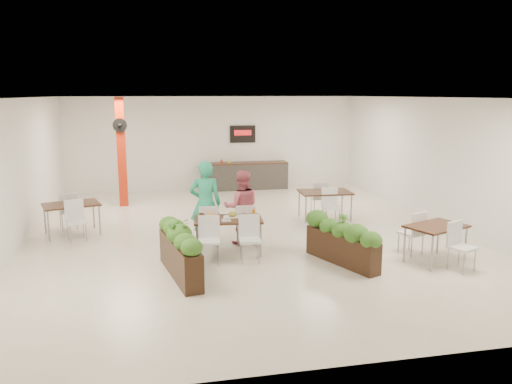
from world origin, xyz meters
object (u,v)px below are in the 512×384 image
(planter_left, at_px, (180,248))
(side_table_c, at_px, (436,232))
(side_table_a, at_px, (71,208))
(side_table_b, at_px, (325,195))
(diner_woman, at_px, (242,207))
(main_table, at_px, (228,224))
(diner_man, at_px, (205,204))
(red_column, at_px, (122,151))
(service_counter, at_px, (244,175))
(planter_right, at_px, (342,239))

(planter_left, xyz_separation_m, side_table_c, (4.99, -0.24, 0.09))
(side_table_a, xyz_separation_m, side_table_b, (6.36, 0.22, 0.01))
(diner_woman, bearing_deg, side_table_b, -139.84)
(main_table, height_order, diner_man, diner_man)
(main_table, distance_m, side_table_b, 3.80)
(red_column, height_order, diner_man, red_column)
(service_counter, distance_m, side_table_b, 4.79)
(service_counter, height_order, planter_right, service_counter)
(diner_man, height_order, planter_right, diner_man)
(diner_woman, distance_m, planter_right, 2.44)
(diner_man, height_order, diner_woman, diner_man)
(service_counter, height_order, diner_woman, service_counter)
(service_counter, bearing_deg, diner_man, -107.72)
(diner_man, distance_m, side_table_c, 4.79)
(service_counter, relative_size, planter_left, 1.44)
(diner_woman, xyz_separation_m, side_table_c, (3.53, -2.02, -0.21))
(planter_right, height_order, side_table_b, planter_right)
(main_table, bearing_deg, planter_left, -133.14)
(main_table, height_order, diner_woman, diner_woman)
(planter_right, bearing_deg, side_table_a, 149.38)
(red_column, xyz_separation_m, diner_woman, (2.77, -4.47, -0.82))
(diner_woman, distance_m, side_table_b, 3.09)
(diner_man, bearing_deg, diner_woman, -173.95)
(diner_woman, bearing_deg, planter_right, 140.07)
(red_column, distance_m, diner_woman, 5.32)
(diner_man, height_order, side_table_a, diner_man)
(red_column, xyz_separation_m, planter_left, (1.31, -6.25, -1.11))
(diner_woman, relative_size, planter_right, 0.92)
(main_table, distance_m, diner_man, 0.82)
(diner_man, bearing_deg, red_column, -60.12)
(planter_left, xyz_separation_m, side_table_b, (4.01, 3.51, 0.11))
(diner_woman, xyz_separation_m, side_table_a, (-3.81, 1.51, -0.19))
(service_counter, bearing_deg, planter_right, -86.75)
(red_column, xyz_separation_m, side_table_a, (-1.04, -2.96, -1.01))
(diner_man, xyz_separation_m, side_table_a, (-3.01, 1.51, -0.31))
(red_column, relative_size, main_table, 1.84)
(planter_left, bearing_deg, red_column, 101.85)
(red_column, bearing_deg, side_table_c, -45.84)
(diner_woman, bearing_deg, main_table, 63.94)
(planter_right, xyz_separation_m, side_table_a, (-5.49, 3.25, 0.14))
(diner_woman, height_order, side_table_b, diner_woman)
(red_column, relative_size, planter_left, 1.54)
(planter_left, xyz_separation_m, side_table_a, (-2.35, 3.29, 0.10))
(side_table_c, bearing_deg, side_table_a, 132.96)
(side_table_b, bearing_deg, side_table_a, -174.42)
(main_table, relative_size, side_table_a, 1.04)
(diner_man, xyz_separation_m, side_table_b, (3.35, 1.73, -0.30))
(planter_left, bearing_deg, side_table_c, -2.79)
(service_counter, bearing_deg, main_table, -103.17)
(red_column, height_order, side_table_c, red_column)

